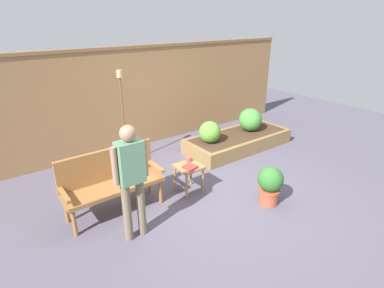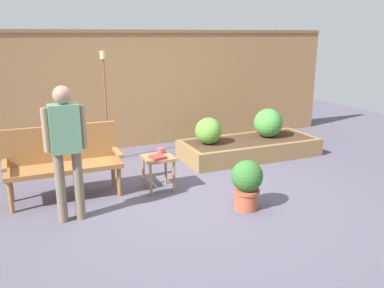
% 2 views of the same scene
% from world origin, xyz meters
% --- Properties ---
extents(ground_plane, '(14.00, 14.00, 0.00)m').
position_xyz_m(ground_plane, '(0.00, 0.00, 0.00)').
color(ground_plane, '#514C5B').
extents(fence_back, '(8.40, 0.14, 2.16)m').
position_xyz_m(fence_back, '(0.00, 2.60, 1.09)').
color(fence_back, olive).
rests_on(fence_back, ground_plane).
extents(garden_bench, '(1.44, 0.48, 0.94)m').
position_xyz_m(garden_bench, '(-1.50, 0.55, 0.54)').
color(garden_bench, '#936033').
rests_on(garden_bench, ground_plane).
extents(side_table, '(0.40, 0.40, 0.48)m').
position_xyz_m(side_table, '(-0.29, 0.28, 0.40)').
color(side_table, '#9E7042').
rests_on(side_table, ground_plane).
extents(cup_on_table, '(0.12, 0.09, 0.08)m').
position_xyz_m(cup_on_table, '(-0.21, 0.40, 0.52)').
color(cup_on_table, '#CC4C47').
rests_on(cup_on_table, side_table).
extents(book_on_table, '(0.22, 0.23, 0.04)m').
position_xyz_m(book_on_table, '(-0.33, 0.19, 0.50)').
color(book_on_table, '#B2332D').
rests_on(book_on_table, side_table).
extents(potted_boxwood, '(0.39, 0.39, 0.62)m').
position_xyz_m(potted_boxwood, '(0.49, -0.75, 0.35)').
color(potted_boxwood, '#A84C33').
rests_on(potted_boxwood, ground_plane).
extents(raised_planter_bed, '(2.40, 1.00, 0.30)m').
position_xyz_m(raised_planter_bed, '(1.68, 1.14, 0.15)').
color(raised_planter_bed, olive).
rests_on(raised_planter_bed, ground_plane).
extents(shrub_near_bench, '(0.45, 0.45, 0.45)m').
position_xyz_m(shrub_near_bench, '(0.90, 1.18, 0.52)').
color(shrub_near_bench, brown).
rests_on(shrub_near_bench, raised_planter_bed).
extents(shrub_far_corner, '(0.51, 0.51, 0.51)m').
position_xyz_m(shrub_far_corner, '(2.08, 1.18, 0.56)').
color(shrub_far_corner, brown).
rests_on(shrub_far_corner, raised_planter_bed).
extents(tiki_torch, '(0.10, 0.10, 1.83)m').
position_xyz_m(tiki_torch, '(-0.65, 1.88, 1.24)').
color(tiki_torch, brown).
rests_on(tiki_torch, ground_plane).
extents(person_by_bench, '(0.47, 0.20, 1.56)m').
position_xyz_m(person_by_bench, '(-1.52, -0.21, 0.93)').
color(person_by_bench, '#70604C').
rests_on(person_by_bench, ground_plane).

